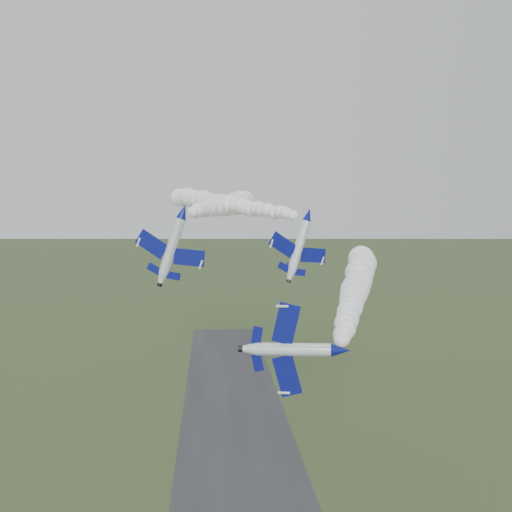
# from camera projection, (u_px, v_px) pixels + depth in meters

# --- Properties ---
(runway) EXTENTS (24.00, 260.00, 0.04)m
(runway) POSITION_uv_depth(u_px,v_px,m) (242.00, 481.00, 99.89)
(runway) COLOR #2F2F32
(runway) RESTS_ON ground
(jet_lead) EXTENTS (5.10, 11.38, 9.49)m
(jet_lead) POSITION_uv_depth(u_px,v_px,m) (341.00, 350.00, 57.06)
(jet_lead) COLOR silver
(smoke_trail_jet_lead) EXTENTS (23.53, 75.00, 5.89)m
(smoke_trail_jet_lead) POSITION_uv_depth(u_px,v_px,m) (356.00, 286.00, 96.05)
(smoke_trail_jet_lead) COLOR silver
(jet_pair_left) EXTENTS (10.95, 13.53, 4.45)m
(jet_pair_left) POSITION_uv_depth(u_px,v_px,m) (183.00, 211.00, 87.93)
(jet_pair_left) COLOR silver
(smoke_trail_jet_pair_left) EXTENTS (20.51, 67.62, 5.81)m
(smoke_trail_jet_pair_left) POSITION_uv_depth(u_px,v_px,m) (224.00, 205.00, 124.60)
(smoke_trail_jet_pair_left) COLOR silver
(jet_pair_right) EXTENTS (9.81, 11.93, 3.96)m
(jet_pair_right) POSITION_uv_depth(u_px,v_px,m) (309.00, 215.00, 89.49)
(jet_pair_right) COLOR silver
(smoke_trail_jet_pair_right) EXTENTS (27.09, 66.59, 4.78)m
(smoke_trail_jet_pair_right) POSITION_uv_depth(u_px,v_px,m) (224.00, 203.00, 123.39)
(smoke_trail_jet_pair_right) COLOR silver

